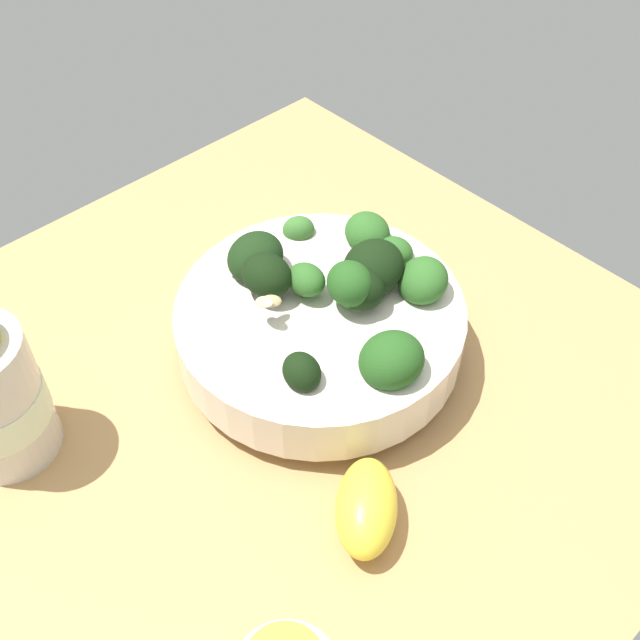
# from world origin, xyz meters

# --- Properties ---
(ground_plane) EXTENTS (0.59, 0.59, 0.04)m
(ground_plane) POSITION_xyz_m (0.00, 0.00, -0.02)
(ground_plane) COLOR tan
(bowl_of_broccoli) EXTENTS (0.22, 0.22, 0.10)m
(bowl_of_broccoli) POSITION_xyz_m (-0.00, -0.05, 0.04)
(bowl_of_broccoli) COLOR silver
(bowl_of_broccoli) RESTS_ON ground_plane
(lemon_wedge) EXTENTS (0.08, 0.08, 0.04)m
(lemon_wedge) POSITION_xyz_m (-0.13, 0.04, 0.02)
(lemon_wedge) COLOR yellow
(lemon_wedge) RESTS_ON ground_plane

